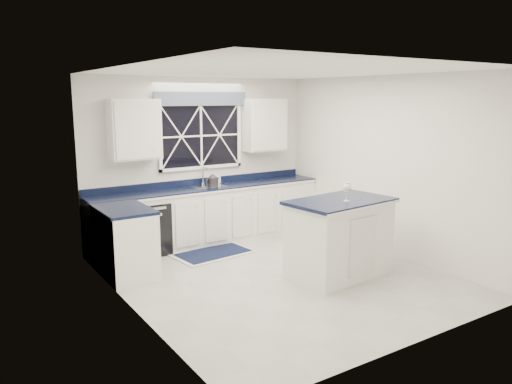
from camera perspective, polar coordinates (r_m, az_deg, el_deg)
ground at (r=6.82m, az=2.55°, el=-9.60°), size 4.50×4.50×0.00m
back_wall at (r=8.39m, az=-6.38°, el=3.70°), size 4.00×0.10×2.70m
base_cabinets at (r=7.99m, az=-6.86°, el=-3.23°), size 3.99×1.60×0.90m
countertop at (r=8.19m, az=-5.37°, el=0.50°), size 3.98×0.64×0.04m
dishwasher at (r=7.86m, az=-12.43°, el=-3.96°), size 0.60×0.58×0.82m
window at (r=8.30m, az=-6.30°, el=6.95°), size 1.65×0.09×1.26m
upper_cabinets at (r=8.19m, az=-5.92°, el=7.40°), size 3.10×0.34×0.90m
faucet at (r=8.33m, az=-6.02°, el=1.91°), size 0.05×0.20×0.30m
island at (r=6.79m, az=9.49°, el=-5.16°), size 1.48×0.99×1.05m
rug at (r=7.77m, az=-4.92°, el=-6.97°), size 1.28×0.86×0.02m
kettle at (r=8.20m, az=-4.96°, el=1.33°), size 0.29×0.21×0.21m
wine_glass at (r=6.54m, az=10.38°, el=0.42°), size 0.11×0.11×0.25m
soap_bottle at (r=8.49m, az=-4.40°, el=1.59°), size 0.10×0.10×0.17m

